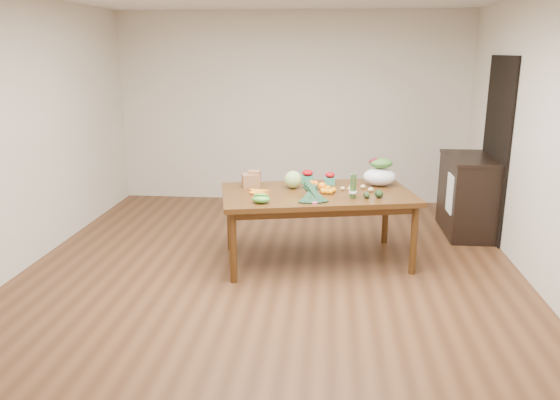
# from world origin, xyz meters

# --- Properties ---
(floor) EXTENTS (6.00, 6.00, 0.00)m
(floor) POSITION_xyz_m (0.00, 0.00, 0.00)
(floor) COLOR brown
(floor) RESTS_ON ground
(room_walls) EXTENTS (5.02, 6.02, 2.70)m
(room_walls) POSITION_xyz_m (0.00, 0.00, 1.35)
(room_walls) COLOR beige
(room_walls) RESTS_ON floor
(dining_table) EXTENTS (2.11, 1.46, 0.75)m
(dining_table) POSITION_xyz_m (0.44, 0.55, 0.38)
(dining_table) COLOR #462810
(dining_table) RESTS_ON floor
(doorway_dark) EXTENTS (0.02, 1.00, 2.10)m
(doorway_dark) POSITION_xyz_m (2.48, 1.60, 1.05)
(doorway_dark) COLOR black
(doorway_dark) RESTS_ON floor
(cabinet) EXTENTS (0.52, 1.02, 0.94)m
(cabinet) POSITION_xyz_m (2.22, 1.66, 0.47)
(cabinet) COLOR black
(cabinet) RESTS_ON floor
(dish_towel) EXTENTS (0.02, 0.28, 0.45)m
(dish_towel) POSITION_xyz_m (1.96, 1.40, 0.55)
(dish_towel) COLOR white
(dish_towel) RESTS_ON cabinet
(paper_bag) EXTENTS (0.28, 0.24, 0.17)m
(paper_bag) POSITION_xyz_m (-0.26, 0.71, 0.83)
(paper_bag) COLOR #976044
(paper_bag) RESTS_ON dining_table
(cabbage) EXTENTS (0.18, 0.18, 0.18)m
(cabbage) POSITION_xyz_m (0.19, 0.69, 0.84)
(cabbage) COLOR #9FB769
(cabbage) RESTS_ON dining_table
(strawberry_basket_a) EXTENTS (0.15, 0.15, 0.11)m
(strawberry_basket_a) POSITION_xyz_m (0.33, 0.95, 0.81)
(strawberry_basket_a) COLOR #B50C13
(strawberry_basket_a) RESTS_ON dining_table
(strawberry_basket_b) EXTENTS (0.13, 0.13, 0.10)m
(strawberry_basket_b) POSITION_xyz_m (0.57, 0.92, 0.80)
(strawberry_basket_b) COLOR #B80C16
(strawberry_basket_b) RESTS_ON dining_table
(orange_a) EXTENTS (0.09, 0.09, 0.09)m
(orange_a) POSITION_xyz_m (0.38, 0.71, 0.79)
(orange_a) COLOR orange
(orange_a) RESTS_ON dining_table
(orange_b) EXTENTS (0.08, 0.08, 0.08)m
(orange_b) POSITION_xyz_m (0.42, 0.72, 0.79)
(orange_b) COLOR orange
(orange_b) RESTS_ON dining_table
(orange_c) EXTENTS (0.09, 0.09, 0.09)m
(orange_c) POSITION_xyz_m (0.50, 0.61, 0.79)
(orange_c) COLOR orange
(orange_c) RESTS_ON dining_table
(mandarin_cluster) EXTENTS (0.21, 0.21, 0.08)m
(mandarin_cluster) POSITION_xyz_m (0.55, 0.51, 0.79)
(mandarin_cluster) COLOR orange
(mandarin_cluster) RESTS_ON dining_table
(carrots) EXTENTS (0.25, 0.23, 0.03)m
(carrots) POSITION_xyz_m (-0.13, 0.47, 0.76)
(carrots) COLOR orange
(carrots) RESTS_ON dining_table
(snap_pea_bag) EXTENTS (0.17, 0.13, 0.08)m
(snap_pea_bag) POSITION_xyz_m (-0.08, 0.08, 0.79)
(snap_pea_bag) COLOR #60A939
(snap_pea_bag) RESTS_ON dining_table
(kale_bunch) EXTENTS (0.40, 0.46, 0.16)m
(kale_bunch) POSITION_xyz_m (0.41, 0.19, 0.83)
(kale_bunch) COLOR black
(kale_bunch) RESTS_ON dining_table
(asparagus_bundle) EXTENTS (0.10, 0.13, 0.26)m
(asparagus_bundle) POSITION_xyz_m (0.80, 0.33, 0.88)
(asparagus_bundle) COLOR #3D7535
(asparagus_bundle) RESTS_ON dining_table
(potato_a) EXTENTS (0.05, 0.04, 0.04)m
(potato_a) POSITION_xyz_m (0.71, 0.64, 0.77)
(potato_a) COLOR #D2B979
(potato_a) RESTS_ON dining_table
(potato_b) EXTENTS (0.05, 0.04, 0.04)m
(potato_b) POSITION_xyz_m (0.78, 0.63, 0.77)
(potato_b) COLOR #D7C07C
(potato_b) RESTS_ON dining_table
(potato_c) EXTENTS (0.05, 0.05, 0.05)m
(potato_c) POSITION_xyz_m (0.92, 0.73, 0.77)
(potato_c) COLOR #DEC680
(potato_c) RESTS_ON dining_table
(potato_d) EXTENTS (0.05, 0.04, 0.04)m
(potato_d) POSITION_xyz_m (0.80, 0.75, 0.77)
(potato_d) COLOR tan
(potato_d) RESTS_ON dining_table
(potato_e) EXTENTS (0.06, 0.05, 0.05)m
(potato_e) POSITION_xyz_m (0.99, 0.60, 0.77)
(potato_e) COLOR tan
(potato_e) RESTS_ON dining_table
(avocado_a) EXTENTS (0.09, 0.11, 0.06)m
(avocado_a) POSITION_xyz_m (0.93, 0.35, 0.78)
(avocado_a) COLOR black
(avocado_a) RESTS_ON dining_table
(avocado_b) EXTENTS (0.11, 0.14, 0.08)m
(avocado_b) POSITION_xyz_m (1.06, 0.38, 0.79)
(avocado_b) COLOR black
(avocado_b) RESTS_ON dining_table
(salad_bag) EXTENTS (0.39, 0.33, 0.27)m
(salad_bag) POSITION_xyz_m (1.10, 0.89, 0.88)
(salad_bag) COLOR white
(salad_bag) RESTS_ON dining_table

